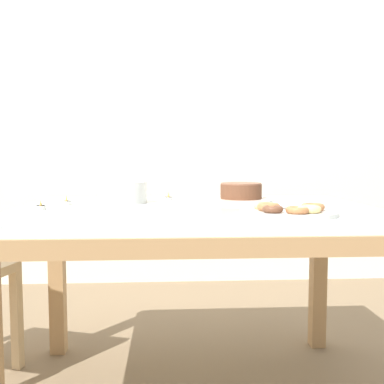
# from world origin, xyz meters

# --- Properties ---
(wall_back) EXTENTS (8.00, 0.10, 2.60)m
(wall_back) POSITION_xyz_m (0.00, 1.62, 1.30)
(wall_back) COLOR silver
(wall_back) RESTS_ON ground
(dining_table) EXTENTS (1.41, 0.93, 0.76)m
(dining_table) POSITION_xyz_m (0.00, 0.00, 0.66)
(dining_table) COLOR silver
(dining_table) RESTS_ON ground
(cake_chocolate_round) EXTENTS (0.30, 0.30, 0.08)m
(cake_chocolate_round) POSITION_xyz_m (0.22, 0.21, 0.79)
(cake_chocolate_round) COLOR silver
(cake_chocolate_round) RESTS_ON dining_table
(pastry_platter) EXTENTS (0.33, 0.33, 0.04)m
(pastry_platter) POSITION_xyz_m (0.30, -0.24, 0.77)
(pastry_platter) COLOR silver
(pastry_platter) RESTS_ON dining_table
(plate_stack) EXTENTS (0.21, 0.21, 0.09)m
(plate_stack) POSITION_xyz_m (-0.30, 0.17, 0.80)
(plate_stack) COLOR silver
(plate_stack) RESTS_ON dining_table
(tealight_left_edge) EXTENTS (0.04, 0.04, 0.04)m
(tealight_left_edge) POSITION_xyz_m (-0.52, 0.10, 0.77)
(tealight_left_edge) COLOR silver
(tealight_left_edge) RESTS_ON dining_table
(tealight_right_edge) EXTENTS (0.04, 0.04, 0.04)m
(tealight_right_edge) POSITION_xyz_m (-0.10, 0.26, 0.77)
(tealight_right_edge) COLOR silver
(tealight_right_edge) RESTS_ON dining_table
(tealight_near_cakes) EXTENTS (0.04, 0.04, 0.04)m
(tealight_near_cakes) POSITION_xyz_m (-0.58, -0.06, 0.77)
(tealight_near_cakes) COLOR silver
(tealight_near_cakes) RESTS_ON dining_table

